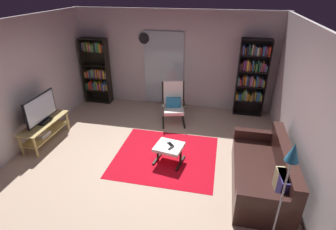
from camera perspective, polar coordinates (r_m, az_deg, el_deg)
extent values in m
plane|color=tan|center=(5.31, -4.80, -10.15)|extent=(7.02, 7.02, 0.00)
cube|color=silver|center=(7.30, 1.36, 11.91)|extent=(5.60, 0.06, 2.60)
cube|color=silver|center=(5.99, -31.01, 4.59)|extent=(0.06, 6.00, 2.60)
cube|color=silver|center=(4.67, 28.18, -0.38)|extent=(0.06, 6.00, 2.60)
cube|color=silver|center=(7.37, -0.94, 10.02)|extent=(1.10, 0.01, 2.00)
cube|color=red|center=(5.45, -0.51, -8.87)|extent=(2.03, 1.86, 0.01)
cube|color=tan|center=(6.27, -25.32, -1.49)|extent=(0.43, 1.27, 0.02)
cube|color=tan|center=(6.39, -24.87, -3.53)|extent=(0.39, 1.21, 0.02)
cylinder|color=tan|center=(5.90, -26.77, -6.37)|extent=(0.05, 0.05, 0.47)
cylinder|color=tan|center=(6.71, -20.96, -1.18)|extent=(0.05, 0.05, 0.47)
cylinder|color=tan|center=(6.11, -29.22, -5.87)|extent=(0.05, 0.05, 0.47)
cylinder|color=tan|center=(6.88, -23.29, -0.89)|extent=(0.05, 0.05, 0.47)
cube|color=silver|center=(6.27, -25.71, -3.82)|extent=(0.26, 0.28, 0.07)
cube|color=black|center=(6.26, -25.38, -1.20)|extent=(0.20, 0.32, 0.05)
cube|color=black|center=(6.13, -25.94, 1.36)|extent=(0.04, 0.94, 0.57)
cube|color=silver|center=(6.12, -25.78, 1.35)|extent=(0.01, 0.89, 0.51)
cube|color=black|center=(7.98, -17.60, 9.16)|extent=(0.02, 0.30, 1.85)
cube|color=black|center=(7.66, -12.83, 9.03)|extent=(0.02, 0.30, 1.85)
cube|color=black|center=(7.94, -14.81, 9.42)|extent=(0.73, 0.02, 1.85)
cube|color=black|center=(8.13, -14.50, 3.02)|extent=(0.70, 0.28, 0.02)
cube|color=black|center=(8.00, -14.79, 5.33)|extent=(0.70, 0.28, 0.02)
cube|color=black|center=(7.87, -15.10, 7.83)|extent=(0.70, 0.28, 0.02)
cube|color=black|center=(7.77, -15.43, 10.40)|extent=(0.70, 0.28, 0.02)
cube|color=black|center=(7.68, -15.77, 13.03)|extent=(0.70, 0.28, 0.02)
cube|color=black|center=(7.60, -16.11, 15.60)|extent=(0.70, 0.28, 0.02)
cube|color=#378651|center=(8.10, -16.97, 6.08)|extent=(0.03, 0.19, 0.18)
cube|color=gold|center=(8.11, -16.65, 6.03)|extent=(0.04, 0.11, 0.15)
cube|color=red|center=(8.05, -16.47, 6.20)|extent=(0.04, 0.18, 0.23)
cube|color=red|center=(8.02, -16.22, 6.29)|extent=(0.03, 0.13, 0.26)
cube|color=brown|center=(8.02, -15.94, 5.98)|extent=(0.04, 0.19, 0.17)
cube|color=#3761A6|center=(8.01, -15.61, 6.14)|extent=(0.04, 0.17, 0.21)
cube|color=#417A3C|center=(7.98, -15.28, 6.33)|extent=(0.04, 0.18, 0.27)
cube|color=#9D9C2F|center=(7.97, -14.95, 6.26)|extent=(0.03, 0.19, 0.25)
cube|color=#A03887|center=(7.94, -14.77, 5.89)|extent=(0.04, 0.13, 0.17)
cube|color=orange|center=(7.93, -14.39, 6.29)|extent=(0.03, 0.14, 0.26)
cube|color=red|center=(7.92, -14.15, 6.00)|extent=(0.02, 0.14, 0.19)
cube|color=#2855B2|center=(7.91, -13.91, 6.05)|extent=(0.02, 0.19, 0.20)
cube|color=#3769A7|center=(7.89, -13.72, 6.17)|extent=(0.02, 0.19, 0.24)
cube|color=beige|center=(7.87, -13.54, 5.94)|extent=(0.02, 0.21, 0.19)
cube|color=#3D62A5|center=(7.86, -13.32, 6.20)|extent=(0.03, 0.12, 0.26)
cube|color=gold|center=(7.84, -13.03, 5.91)|extent=(0.04, 0.15, 0.19)
cube|color=#893190|center=(7.81, -12.81, 6.14)|extent=(0.03, 0.10, 0.26)
cube|color=#A8943D|center=(8.00, -17.22, 8.54)|extent=(0.04, 0.21, 0.17)
cube|color=red|center=(7.96, -16.98, 8.51)|extent=(0.03, 0.17, 0.18)
cube|color=#A38C39|center=(7.95, -16.76, 8.59)|extent=(0.03, 0.14, 0.20)
cube|color=#3F65AE|center=(7.94, -16.49, 8.58)|extent=(0.02, 0.19, 0.19)
cube|color=#2E1A29|center=(7.92, -16.27, 8.56)|extent=(0.03, 0.22, 0.18)
cube|color=#589D9E|center=(7.88, -16.13, 8.71)|extent=(0.02, 0.20, 0.24)
cube|color=#A39B36|center=(7.89, -15.76, 8.78)|extent=(0.04, 0.18, 0.24)
cube|color=#3858A2|center=(7.86, -15.49, 8.73)|extent=(0.03, 0.21, 0.24)
cube|color=orange|center=(7.83, -15.26, 8.66)|extent=(0.03, 0.14, 0.23)
cube|color=#8C3D8B|center=(7.82, -15.01, 8.43)|extent=(0.02, 0.14, 0.17)
cube|color=orange|center=(7.80, -14.81, 8.67)|extent=(0.03, 0.12, 0.24)
cube|color=#251B31|center=(7.79, -14.53, 8.46)|extent=(0.02, 0.12, 0.18)
cube|color=orange|center=(7.76, -14.31, 8.65)|extent=(0.03, 0.21, 0.24)
cube|color=#8C4585|center=(7.75, -14.12, 8.62)|extent=(0.02, 0.22, 0.23)
cube|color=#3A5CAB|center=(7.76, -13.78, 8.74)|extent=(0.03, 0.13, 0.25)
cube|color=gold|center=(7.72, -13.59, 8.61)|extent=(0.04, 0.20, 0.23)
cube|color=beige|center=(7.70, -13.26, 8.31)|extent=(0.02, 0.16, 0.16)
cube|color=#3E5FA9|center=(7.82, -18.01, 13.91)|extent=(0.02, 0.13, 0.23)
cube|color=#1D2835|center=(7.78, -17.86, 13.71)|extent=(0.02, 0.11, 0.19)
cube|color=brown|center=(7.77, -17.60, 13.97)|extent=(0.03, 0.20, 0.25)
cube|color=#3C773E|center=(7.76, -17.38, 13.97)|extent=(0.03, 0.18, 0.25)
cube|color=#182D25|center=(7.76, -17.08, 13.78)|extent=(0.04, 0.21, 0.19)
cube|color=#A89331|center=(7.70, -16.93, 13.94)|extent=(0.04, 0.14, 0.25)
cube|color=purple|center=(7.70, -16.58, 13.78)|extent=(0.04, 0.13, 0.20)
cube|color=gold|center=(7.69, -16.24, 13.88)|extent=(0.02, 0.23, 0.21)
cube|color=beige|center=(7.66, -16.05, 13.62)|extent=(0.04, 0.15, 0.15)
cube|color=#378A40|center=(7.63, -15.79, 13.88)|extent=(0.04, 0.21, 0.22)
cube|color=#2B2725|center=(7.63, -15.43, 13.93)|extent=(0.02, 0.23, 0.23)
cube|color=#5A979A|center=(7.60, -15.19, 14.03)|extent=(0.03, 0.17, 0.26)
cube|color=#427F40|center=(7.59, -14.90, 14.07)|extent=(0.03, 0.19, 0.26)
cube|color=#308D3C|center=(7.55, -14.66, 14.04)|extent=(0.04, 0.22, 0.27)
cube|color=orange|center=(7.54, -14.30, 13.97)|extent=(0.03, 0.23, 0.24)
cube|color=brown|center=(7.53, -13.96, 13.87)|extent=(0.04, 0.21, 0.21)
cube|color=beige|center=(7.53, -13.67, 13.87)|extent=(0.03, 0.14, 0.20)
cube|color=black|center=(7.05, 14.77, 7.86)|extent=(0.02, 0.30, 1.99)
cube|color=black|center=(7.12, 20.54, 7.22)|extent=(0.02, 0.30, 1.99)
cube|color=black|center=(7.21, 17.60, 7.91)|extent=(0.73, 0.02, 1.99)
cube|color=black|center=(7.44, 16.64, 0.44)|extent=(0.70, 0.28, 0.02)
cube|color=black|center=(7.28, 17.03, 3.13)|extent=(0.70, 0.28, 0.02)
cube|color=black|center=(7.14, 17.45, 6.05)|extent=(0.70, 0.28, 0.02)
cube|color=black|center=(7.02, 17.90, 9.08)|extent=(0.70, 0.28, 0.02)
cube|color=black|center=(6.91, 18.37, 12.20)|extent=(0.70, 0.28, 0.02)
cube|color=black|center=(6.84, 18.84, 15.28)|extent=(0.70, 0.28, 0.02)
cube|color=gold|center=(7.21, 14.62, 4.04)|extent=(0.03, 0.23, 0.17)
cube|color=gold|center=(7.24, 14.88, 4.01)|extent=(0.02, 0.20, 0.16)
cube|color=#3463AF|center=(7.22, 15.14, 3.89)|extent=(0.03, 0.23, 0.15)
cube|color=#3359B9|center=(7.22, 15.46, 3.90)|extent=(0.03, 0.12, 0.16)
cube|color=#3F7B41|center=(7.23, 15.82, 4.05)|extent=(0.04, 0.22, 0.20)
cube|color=#929C3A|center=(7.24, 16.18, 4.26)|extent=(0.04, 0.16, 0.26)
cube|color=#5D9E9D|center=(7.21, 16.52, 4.15)|extent=(0.04, 0.19, 0.26)
cube|color=orange|center=(7.23, 16.84, 3.87)|extent=(0.04, 0.19, 0.19)
cube|color=olive|center=(7.26, 17.19, 3.79)|extent=(0.03, 0.17, 0.16)
cube|color=orange|center=(7.24, 17.50, 3.67)|extent=(0.02, 0.21, 0.16)
cube|color=#3F7F52|center=(7.24, 17.74, 3.86)|extent=(0.02, 0.23, 0.21)
cube|color=red|center=(7.26, 17.99, 3.89)|extent=(0.03, 0.14, 0.21)
cube|color=#92A038|center=(7.27, 18.37, 3.99)|extent=(0.04, 0.17, 0.24)
cube|color=#326BA9|center=(7.24, 18.82, 3.85)|extent=(0.04, 0.15, 0.24)
cube|color=teal|center=(7.28, 19.21, 3.84)|extent=(0.04, 0.15, 0.23)
cube|color=gold|center=(7.27, 19.56, 3.53)|extent=(0.03, 0.13, 0.17)
cube|color=teal|center=(7.07, 15.05, 7.17)|extent=(0.04, 0.18, 0.22)
cube|color=red|center=(7.08, 15.42, 6.92)|extent=(0.04, 0.15, 0.16)
cube|color=#2B192B|center=(7.10, 15.84, 7.17)|extent=(0.03, 0.18, 0.22)
cube|color=orange|center=(7.10, 16.12, 7.21)|extent=(0.03, 0.10, 0.24)
cube|color=orange|center=(7.10, 16.49, 7.19)|extent=(0.03, 0.18, 0.24)
cube|color=#3958B0|center=(7.10, 16.76, 7.20)|extent=(0.02, 0.16, 0.26)
cube|color=#222D32|center=(7.08, 17.08, 6.99)|extent=(0.04, 0.10, 0.23)
cube|color=#9C3F90|center=(7.08, 17.50, 7.01)|extent=(0.04, 0.15, 0.25)
cube|color=beige|center=(7.09, 17.78, 7.00)|extent=(0.02, 0.11, 0.25)
cube|color=brown|center=(7.11, 18.01, 6.87)|extent=(0.03, 0.21, 0.21)
cube|color=gold|center=(7.11, 18.28, 6.64)|extent=(0.03, 0.17, 0.17)
cube|color=#2B65B4|center=(7.10, 18.73, 6.98)|extent=(0.04, 0.17, 0.27)
cube|color=brown|center=(7.13, 19.09, 6.84)|extent=(0.04, 0.14, 0.24)
cube|color=purple|center=(7.15, 19.48, 6.71)|extent=(0.04, 0.11, 0.20)
cube|color=teal|center=(7.13, 19.80, 6.62)|extent=(0.02, 0.18, 0.21)
cube|color=#A89D36|center=(7.16, 20.04, 6.49)|extent=(0.04, 0.19, 0.17)
cube|color=#2F1C27|center=(6.97, 15.41, 10.16)|extent=(0.04, 0.23, 0.19)
cube|color=brown|center=(6.97, 15.80, 10.18)|extent=(0.03, 0.13, 0.20)
cube|color=#8D3288|center=(6.97, 16.20, 10.33)|extent=(0.04, 0.16, 0.25)
cube|color=#9F468A|center=(6.95, 16.58, 10.31)|extent=(0.03, 0.14, 0.26)
cube|color=gold|center=(6.98, 16.89, 10.33)|extent=(0.03, 0.24, 0.26)
cube|color=brown|center=(6.97, 17.20, 10.20)|extent=(0.04, 0.22, 0.25)
cube|color=#C13E27|center=(6.98, 17.52, 9.83)|extent=(0.03, 0.14, 0.17)
cube|color=teal|center=(6.97, 17.93, 10.14)|extent=(0.03, 0.14, 0.26)
cube|color=#A29139|center=(6.99, 18.18, 9.78)|extent=(0.02, 0.11, 0.17)
cube|color=#3C8240|center=(6.98, 18.57, 9.85)|extent=(0.04, 0.24, 0.21)
cube|color=#59929C|center=(7.00, 18.91, 10.06)|extent=(0.02, 0.10, 0.26)
cube|color=#317B44|center=(6.99, 19.22, 9.95)|extent=(0.03, 0.22, 0.25)
cube|color=#8E4386|center=(7.01, 19.58, 9.82)|extent=(0.04, 0.16, 0.22)
cube|color=orange|center=(7.03, 19.95, 9.89)|extent=(0.02, 0.12, 0.24)
cube|color=#923E96|center=(7.03, 20.24, 9.67)|extent=(0.04, 0.14, 0.20)
cube|color=teal|center=(7.03, 20.55, 9.45)|extent=(0.03, 0.16, 0.16)
cube|color=red|center=(6.87, 15.75, 13.37)|extent=(0.02, 0.16, 0.19)
cube|color=#3658B5|center=(6.86, 16.04, 13.52)|extent=(0.04, 0.20, 0.24)
cube|color=brown|center=(6.85, 16.41, 13.13)|extent=(0.03, 0.16, 0.16)
cube|color=black|center=(6.86, 16.85, 13.30)|extent=(0.04, 0.24, 0.21)
cube|color=teal|center=(6.89, 17.22, 13.42)|extent=(0.03, 0.15, 0.24)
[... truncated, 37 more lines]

